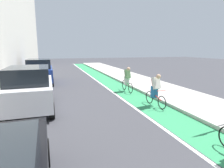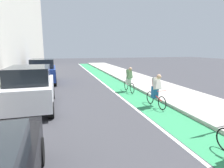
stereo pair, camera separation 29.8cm
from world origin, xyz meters
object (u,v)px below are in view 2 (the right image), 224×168
object	(u,v)px
cyclist_mid	(156,89)
cyclist_trailing	(129,79)
parked_suv_blue	(43,71)
parked_suv_white	(31,87)

from	to	relation	value
cyclist_mid	cyclist_trailing	distance (m)	3.44
parked_suv_blue	cyclist_trailing	world-z (taller)	parked_suv_blue
parked_suv_white	cyclist_trailing	distance (m)	6.06
parked_suv_white	cyclist_mid	size ratio (longest dim) A/B	2.56
parked_suv_blue	cyclist_mid	distance (m)	9.89
cyclist_mid	cyclist_trailing	size ratio (longest dim) A/B	0.98
cyclist_trailing	parked_suv_blue	bearing A→B (deg)	140.52
parked_suv_blue	cyclist_trailing	distance (m)	7.28
parked_suv_white	cyclist_trailing	world-z (taller)	parked_suv_white
cyclist_mid	cyclist_trailing	xyz separation A→B (m)	(-0.10, 3.44, 0.00)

